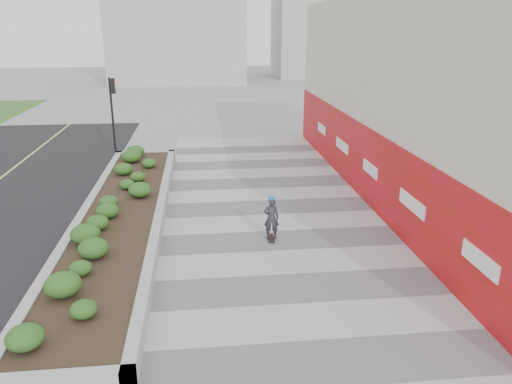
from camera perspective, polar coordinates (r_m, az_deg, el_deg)
ground at (r=12.45m, az=6.85°, el=-14.87°), size 160.00×160.00×0.00m
walkway at (r=14.98m, az=4.26°, el=-8.60°), size 8.00×36.00×0.01m
building at (r=21.51m, az=20.33°, el=9.81°), size 6.04×24.08×8.00m
planter at (r=18.48m, az=-15.11°, el=-2.41°), size 3.00×18.00×0.90m
traffic_signal_near at (r=28.27m, az=-16.05°, el=9.57°), size 0.33×0.28×4.20m
manhole_cover at (r=15.07m, az=6.15°, el=-8.49°), size 0.44×0.44×0.01m
skateboarder at (r=16.47m, az=1.77°, el=-2.97°), size 0.54×0.73×1.56m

